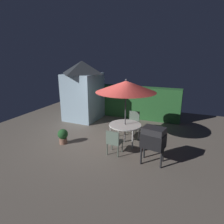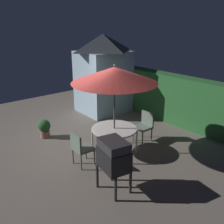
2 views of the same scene
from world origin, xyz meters
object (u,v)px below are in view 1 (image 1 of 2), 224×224
patio_table (125,126)px  bbq_grill (153,138)px  potted_plant_by_shed (63,136)px  garden_shed (83,90)px  chair_far_side (134,120)px  chair_near_shed (114,141)px  patio_umbrella (126,86)px

patio_table → bbq_grill: size_ratio=1.04×
patio_table → potted_plant_by_shed: patio_table is taller
garden_shed → bbq_grill: size_ratio=2.53×
patio_table → chair_far_side: 1.24m
patio_table → chair_near_shed: 1.11m
garden_shed → chair_far_side: (2.99, -0.77, -1.02)m
patio_table → patio_umbrella: bearing=-14.0°
garden_shed → chair_near_shed: size_ratio=3.37×
patio_table → chair_near_shed: bearing=-91.6°
patio_umbrella → chair_near_shed: (-0.03, -1.09, -1.69)m
garden_shed → chair_far_side: garden_shed is taller
chair_near_shed → patio_umbrella: bearing=88.4°
chair_near_shed → potted_plant_by_shed: (-2.15, 0.07, -0.20)m
patio_umbrella → bbq_grill: size_ratio=2.07×
patio_umbrella → chair_near_shed: size_ratio=2.76×
chair_near_shed → chair_far_side: (0.02, 2.32, 0.00)m
chair_far_side → potted_plant_by_shed: bearing=-133.9°
patio_table → chair_far_side: size_ratio=1.38×
bbq_grill → potted_plant_by_shed: 3.52m
patio_umbrella → bbq_grill: bearing=-40.9°
potted_plant_by_shed → garden_shed: bearing=105.1°
bbq_grill → chair_far_side: 2.70m
garden_shed → patio_umbrella: 3.66m
bbq_grill → chair_near_shed: (-1.33, 0.03, -0.33)m
patio_table → garden_shed: bearing=146.4°
patio_umbrella → bbq_grill: 2.19m
bbq_grill → chair_far_side: (-1.30, 2.35, -0.33)m
patio_umbrella → garden_shed: bearing=146.4°
patio_table → chair_near_shed: size_ratio=1.38×
potted_plant_by_shed → patio_umbrella: bearing=25.2°
chair_near_shed → potted_plant_by_shed: 2.16m
garden_shed → patio_table: garden_shed is taller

